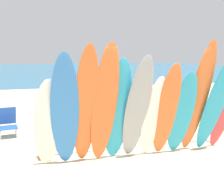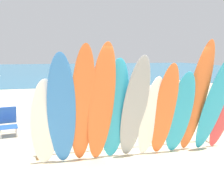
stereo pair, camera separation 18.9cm
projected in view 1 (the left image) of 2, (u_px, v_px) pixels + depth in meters
name	position (u px, v px, depth m)	size (l,w,h in m)	color
ground	(67.00, 86.00, 20.12)	(60.00, 60.00, 0.00)	beige
ocean_water	(51.00, 70.00, 37.99)	(60.00, 40.00, 0.02)	teal
surfboard_rack	(134.00, 128.00, 6.69)	(4.57, 0.07, 0.71)	brown
surfboard_white_0	(48.00, 124.00, 5.57)	(0.56, 0.06, 2.01)	white
surfboard_blue_1	(65.00, 113.00, 5.47)	(0.56, 0.06, 2.59)	#337AD1
surfboard_orange_2	(86.00, 108.00, 5.56)	(0.49, 0.06, 2.78)	orange
surfboard_orange_3	(104.00, 106.00, 5.64)	(0.53, 0.08, 2.76)	orange
surfboard_teal_4	(118.00, 111.00, 5.87)	(0.57, 0.08, 2.43)	#289EC6
surfboard_grey_5	(137.00, 110.00, 5.88)	(0.54, 0.08, 2.55)	#999EA3
surfboard_white_6	(153.00, 117.00, 6.13)	(0.47, 0.08, 2.03)	white
surfboard_orange_7	(167.00, 111.00, 6.12)	(0.50, 0.08, 2.35)	orange
surfboard_teal_8	(182.00, 114.00, 6.26)	(0.55, 0.07, 2.15)	#289EC6
surfboard_orange_9	(198.00, 99.00, 6.27)	(0.48, 0.08, 2.85)	orange
surfboard_teal_10	(215.00, 104.00, 6.34)	(0.54, 0.08, 2.61)	#289EC6
beachgoer_photographing	(88.00, 84.00, 13.05)	(0.41, 0.56, 1.58)	#9E704C
beachgoer_by_water	(91.00, 88.00, 11.14)	(0.44, 0.62, 1.69)	brown
beachgoer_midbeach	(170.00, 92.00, 10.28)	(0.58, 0.32, 1.59)	beige
beach_chair_red	(7.00, 121.00, 7.91)	(0.59, 0.71, 0.83)	#B7B7BC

